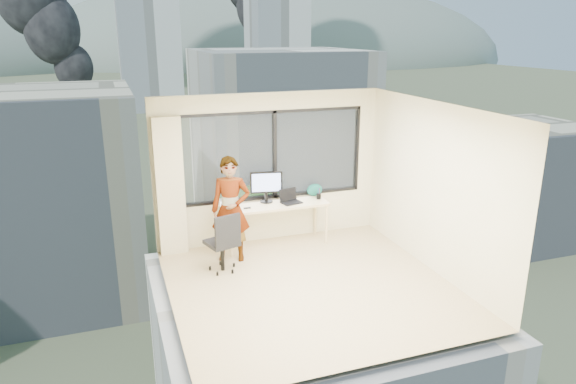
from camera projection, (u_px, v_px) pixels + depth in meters
name	position (u px, v px, depth m)	size (l,w,h in m)	color
floor	(310.00, 286.00, 7.66)	(4.00, 4.00, 0.01)	tan
ceiling	(313.00, 108.00, 6.89)	(4.00, 4.00, 0.01)	white
wall_front	(382.00, 258.00, 5.47)	(4.00, 0.01, 2.60)	beige
wall_left	(166.00, 218.00, 6.65)	(0.01, 4.00, 2.60)	beige
wall_right	(434.00, 188.00, 7.91)	(0.01, 4.00, 2.60)	beige
window_wall	(272.00, 155.00, 9.03)	(3.30, 0.16, 1.55)	black
curtain	(170.00, 187.00, 8.48)	(0.45, 0.14, 2.30)	#F5E9C0
desk	(275.00, 224.00, 9.05)	(1.80, 0.60, 0.75)	beige
chair	(222.00, 241.00, 8.02)	(0.50, 0.50, 0.98)	black
person	(231.00, 209.00, 8.32)	(0.62, 0.41, 1.71)	#2D2D33
monitor	(266.00, 187.00, 8.94)	(0.55, 0.12, 0.55)	black
game_console	(228.00, 202.00, 8.89)	(0.32, 0.27, 0.08)	white
laptop	(292.00, 197.00, 8.93)	(0.33, 0.35, 0.21)	black
cellphone	(247.00, 208.00, 8.70)	(0.11, 0.05, 0.01)	black
pen_cup	(319.00, 196.00, 9.17)	(0.08, 0.08, 0.10)	black
handbag	(315.00, 190.00, 9.33)	(0.29, 0.15, 0.22)	#0C4840
exterior_ground	(118.00, 111.00, 120.06)	(400.00, 400.00, 0.04)	#515B3D
near_bldg_a	(11.00, 201.00, 33.97)	(16.00, 12.00, 14.00)	beige
near_bldg_b	(279.00, 141.00, 47.49)	(14.00, 13.00, 16.00)	white
near_bldg_c	(513.00, 183.00, 45.01)	(12.00, 10.00, 10.00)	beige
far_tower_b	(148.00, 42.00, 118.14)	(13.00, 13.00, 30.00)	silver
far_tower_c	(277.00, 47.00, 148.40)	(15.00, 15.00, 26.00)	silver
hill_b	(271.00, 59.00, 331.91)	(300.00, 220.00, 96.00)	slate
tree_b	(254.00, 286.00, 27.97)	(7.60, 7.60, 9.00)	#1C4E1A
tree_c	(366.00, 159.00, 53.32)	(8.40, 8.40, 10.00)	#1C4E1A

